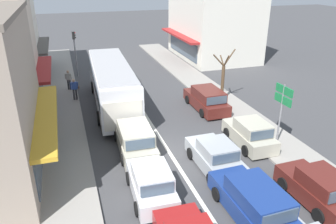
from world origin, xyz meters
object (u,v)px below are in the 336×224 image
object	(u,v)px
wagon_queue_gap_filler	(254,202)
pedestrian_with_handbag_near	(75,88)
hatchback_behind_bus_near	(151,183)
parked_wagon_kerb_third	(207,99)
traffic_light_downstreet	(75,46)
city_bus	(112,82)
parked_hatchback_kerb_second	(250,134)
wagon_queue_far_back	(135,139)
street_tree_right	(223,79)
parked_hatchback_kerb_front	(318,188)
pedestrian_browsing_midblock	(69,79)
sedan_adjacent_lane_trail	(216,157)
directional_road_sign	(283,100)

from	to	relation	value
wagon_queue_gap_filler	pedestrian_with_handbag_near	bearing A→B (deg)	111.20
hatchback_behind_bus_near	parked_wagon_kerb_third	bearing A→B (deg)	52.88
hatchback_behind_bus_near	traffic_light_downstreet	size ratio (longest dim) A/B	0.90
city_bus	parked_hatchback_kerb_second	size ratio (longest dim) A/B	2.94
wagon_queue_far_back	street_tree_right	world-z (taller)	street_tree_right
hatchback_behind_bus_near	parked_wagon_kerb_third	size ratio (longest dim) A/B	0.83
parked_hatchback_kerb_front	pedestrian_with_handbag_near	distance (m)	18.01
hatchback_behind_bus_near	pedestrian_browsing_midblock	distance (m)	15.79
sedan_adjacent_lane_trail	hatchback_behind_bus_near	bearing A→B (deg)	-162.26
parked_hatchback_kerb_second	traffic_light_downstreet	xyz separation A→B (m)	(-8.48, 16.82, 2.15)
wagon_queue_gap_filler	sedan_adjacent_lane_trail	bearing A→B (deg)	87.88
sedan_adjacent_lane_trail	pedestrian_with_handbag_near	size ratio (longest dim) A/B	2.59
traffic_light_downstreet	wagon_queue_far_back	bearing A→B (deg)	-82.25
wagon_queue_far_back	pedestrian_browsing_midblock	distance (m)	11.79
city_bus	wagon_queue_gap_filler	bearing A→B (deg)	-75.79
parked_hatchback_kerb_front	parked_hatchback_kerb_second	size ratio (longest dim) A/B	1.00
traffic_light_downstreet	pedestrian_browsing_midblock	distance (m)	4.58
city_bus	pedestrian_browsing_midblock	world-z (taller)	city_bus
city_bus	wagon_queue_gap_filler	xyz separation A→B (m)	(3.44, -13.57, -1.14)
parked_hatchback_kerb_front	pedestrian_browsing_midblock	distance (m)	20.42
city_bus	pedestrian_with_handbag_near	world-z (taller)	city_bus
traffic_light_downstreet	pedestrian_with_handbag_near	size ratio (longest dim) A/B	2.58
city_bus	directional_road_sign	world-z (taller)	directional_road_sign
wagon_queue_gap_filler	street_tree_right	distance (m)	12.87
pedestrian_browsing_midblock	directional_road_sign	bearing A→B (deg)	-50.13
parked_hatchback_kerb_front	street_tree_right	distance (m)	12.12
wagon_queue_gap_filler	hatchback_behind_bus_near	distance (m)	4.36
city_bus	parked_hatchback_kerb_front	world-z (taller)	city_bus
wagon_queue_far_back	hatchback_behind_bus_near	size ratio (longest dim) A/B	1.21
wagon_queue_gap_filler	directional_road_sign	xyz separation A→B (m)	(4.59, 4.96, 1.96)
wagon_queue_far_back	city_bus	bearing A→B (deg)	90.82
parked_wagon_kerb_third	sedan_adjacent_lane_trail	bearing A→B (deg)	-110.52
city_bus	pedestrian_browsing_midblock	bearing A→B (deg)	123.03
pedestrian_with_handbag_near	wagon_queue_gap_filler	bearing A→B (deg)	-68.80
wagon_queue_gap_filler	parked_hatchback_kerb_second	bearing A→B (deg)	60.56
parked_hatchback_kerb_front	pedestrian_browsing_midblock	world-z (taller)	pedestrian_browsing_midblock
city_bus	traffic_light_downstreet	distance (m)	8.90
parked_hatchback_kerb_second	pedestrian_with_handbag_near	world-z (taller)	pedestrian_with_handbag_near
sedan_adjacent_lane_trail	parked_hatchback_kerb_second	size ratio (longest dim) A/B	1.13
city_bus	sedan_adjacent_lane_trail	size ratio (longest dim) A/B	2.60
parked_hatchback_kerb_front	street_tree_right	bearing A→B (deg)	83.19
city_bus	parked_hatchback_kerb_front	xyz separation A→B (m)	(6.57, -13.57, -1.17)
city_bus	wagon_queue_far_back	distance (m)	6.98
wagon_queue_far_back	parked_wagon_kerb_third	size ratio (longest dim) A/B	1.01
sedan_adjacent_lane_trail	pedestrian_browsing_midblock	bearing A→B (deg)	114.37
parked_hatchback_kerb_front	street_tree_right	xyz separation A→B (m)	(1.43, 11.98, 1.12)
city_bus	hatchback_behind_bus_near	bearing A→B (deg)	-90.54
parked_hatchback_kerb_front	street_tree_right	world-z (taller)	street_tree_right
pedestrian_browsing_midblock	hatchback_behind_bus_near	bearing A→B (deg)	-79.69
street_tree_right	parked_wagon_kerb_third	bearing A→B (deg)	-150.04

